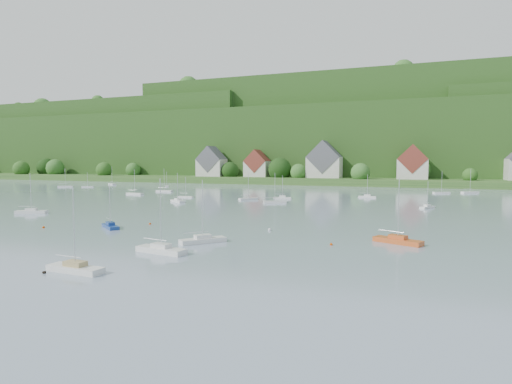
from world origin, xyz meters
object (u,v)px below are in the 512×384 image
near_sailboat_4 (161,249)px  near_sailboat_5 (398,240)px  near_sailboat_2 (75,268)px  near_sailboat_3 (203,240)px  near_sailboat_1 (110,226)px  near_sailboat_6 (31,211)px

near_sailboat_4 → near_sailboat_5: (26.73, 16.06, -0.01)m
near_sailboat_2 → near_sailboat_3: 18.62m
near_sailboat_1 → near_sailboat_5: 45.21m
near_sailboat_3 → near_sailboat_5: (24.89, 8.71, 0.01)m
near_sailboat_4 → near_sailboat_5: 31.18m
near_sailboat_3 → near_sailboat_6: 51.76m
near_sailboat_3 → near_sailboat_4: 7.58m
near_sailboat_6 → near_sailboat_4: bearing=-50.1°
near_sailboat_3 → near_sailboat_4: (-1.84, -7.36, 0.01)m
near_sailboat_2 → near_sailboat_6: 55.88m
near_sailboat_2 → near_sailboat_4: size_ratio=0.94×
near_sailboat_2 → near_sailboat_4: near_sailboat_4 is taller
near_sailboat_1 → near_sailboat_2: (15.23, -23.98, 0.03)m
near_sailboat_2 → near_sailboat_5: 40.05m
near_sailboat_3 → near_sailboat_5: bearing=-29.2°
near_sailboat_4 → near_sailboat_1: bearing=153.4°
near_sailboat_1 → near_sailboat_4: 22.77m
near_sailboat_3 → near_sailboat_2: bearing=-154.1°
near_sailboat_3 → near_sailboat_6: size_ratio=1.01×
near_sailboat_4 → near_sailboat_6: (-47.25, 23.76, -0.02)m
near_sailboat_6 → near_sailboat_5: bearing=-29.3°
near_sailboat_4 → near_sailboat_3: bearing=85.5°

